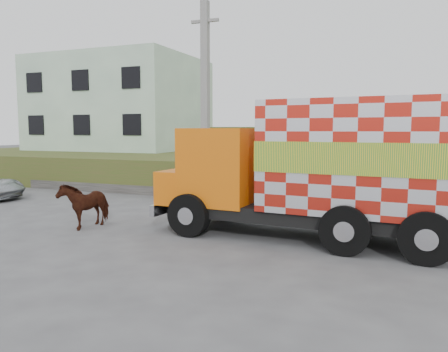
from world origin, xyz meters
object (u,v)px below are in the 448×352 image
at_px(pedestrian, 281,143).
at_px(cargo_truck, 321,169).
at_px(utility_pole, 205,99).
at_px(cow, 85,204).

bearing_deg(pedestrian, cargo_truck, 87.81).
bearing_deg(pedestrian, utility_pole, 5.53).
distance_m(cargo_truck, cow, 6.77).
distance_m(utility_pole, cow, 7.40).
height_order(utility_pole, pedestrian, utility_pole).
bearing_deg(utility_pole, cow, -98.06).
distance_m(cow, pedestrian, 9.07).
bearing_deg(utility_pole, pedestrian, 29.81).
distance_m(utility_pole, cargo_truck, 8.18).
height_order(cow, pedestrian, pedestrian).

